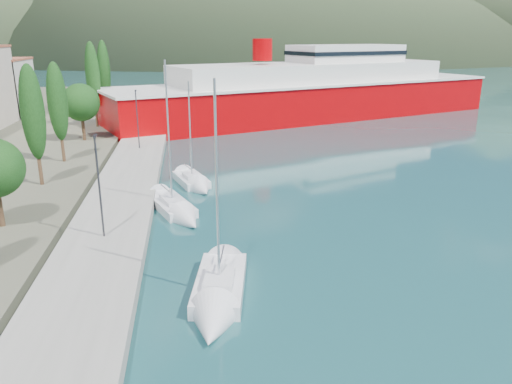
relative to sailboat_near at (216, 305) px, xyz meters
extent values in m
plane|color=#1B4A4D|center=(2.81, 112.93, -0.31)|extent=(1400.00, 1400.00, 0.00)
cube|color=gray|center=(-6.19, 18.93, 0.09)|extent=(5.00, 88.00, 0.80)
cylinder|color=#47301E|center=(-12.86, 10.83, 1.55)|extent=(0.36, 0.36, 2.30)
cylinder|color=#47301E|center=(-12.86, 20.09, 1.44)|extent=(0.30, 0.30, 2.10)
ellipsoid|color=#173E13|center=(-12.86, 20.09, 6.21)|extent=(1.80, 1.80, 7.44)
cylinder|color=#47301E|center=(-12.86, 27.92, 1.41)|extent=(0.30, 0.30, 2.04)
ellipsoid|color=#173E13|center=(-12.86, 27.92, 6.05)|extent=(1.80, 1.80, 7.23)
cylinder|color=#47301E|center=(-12.86, 38.09, 1.71)|extent=(0.36, 0.36, 2.63)
sphere|color=#173E13|center=(-12.86, 38.09, 4.70)|extent=(4.20, 4.20, 4.20)
cylinder|color=#47301E|center=(-12.86, 47.05, 1.58)|extent=(0.30, 0.30, 2.38)
ellipsoid|color=#173E13|center=(-12.86, 47.05, 6.99)|extent=(1.80, 1.80, 8.44)
cylinder|color=#47301E|center=(-12.86, 56.53, 1.59)|extent=(0.30, 0.30, 2.40)
ellipsoid|color=#173E13|center=(-12.86, 56.53, 7.04)|extent=(1.80, 1.80, 8.50)
cylinder|color=#2D2D33|center=(-6.19, 7.99, 3.49)|extent=(0.12, 0.12, 6.00)
cube|color=#2D2D33|center=(-6.19, 8.24, 6.49)|extent=(0.15, 0.50, 0.12)
cylinder|color=#2D2D33|center=(-6.19, 32.39, 3.49)|extent=(0.12, 0.12, 6.00)
cube|color=#2D2D33|center=(-6.19, 32.64, 6.49)|extent=(0.15, 0.50, 0.12)
cube|color=silver|center=(0.32, 1.91, -0.05)|extent=(3.27, 6.08, 0.92)
cube|color=silver|center=(0.25, 1.53, 0.56)|extent=(1.77, 2.51, 0.36)
cylinder|color=silver|center=(0.25, 1.53, 5.28)|extent=(0.12, 0.12, 9.74)
cone|color=silver|center=(-0.29, -1.73, -0.05)|extent=(2.77, 3.04, 2.36)
cube|color=silver|center=(-2.48, 14.77, -0.08)|extent=(3.99, 6.18, 0.82)
cube|color=silver|center=(-2.34, 14.41, 0.47)|extent=(1.99, 2.62, 0.32)
cylinder|color=silver|center=(-2.34, 14.41, 5.35)|extent=(0.12, 0.12, 10.03)
cone|color=silver|center=(-1.19, 11.28, -0.08)|extent=(2.91, 3.27, 2.10)
cube|color=silver|center=(-0.92, 21.20, -0.08)|extent=(3.33, 5.09, 0.80)
cube|color=silver|center=(-0.83, 20.90, 0.45)|extent=(1.73, 2.16, 0.31)
cylinder|color=silver|center=(-0.83, 20.90, 4.34)|extent=(0.12, 0.12, 8.05)
cone|color=silver|center=(-0.04, 18.32, -0.08)|extent=(2.61, 2.69, 2.06)
cube|color=#A20003|center=(17.80, 54.96, 2.05)|extent=(62.49, 34.40, 5.99)
cube|color=silver|center=(17.80, 54.96, 5.04)|extent=(63.03, 34.91, 0.32)
cube|color=silver|center=(17.80, 54.96, 6.33)|extent=(43.77, 25.41, 3.21)
cube|color=silver|center=(23.79, 57.28, 9.21)|extent=(19.07, 13.70, 2.57)
cylinder|color=#A20003|center=(9.82, 51.86, 9.96)|extent=(2.78, 2.78, 3.00)
camera|label=1|loc=(-0.93, -20.51, 11.93)|focal=35.00mm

